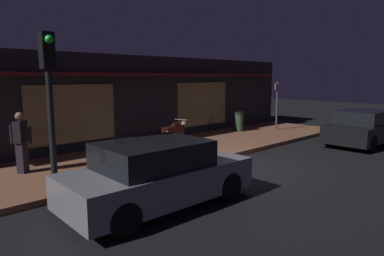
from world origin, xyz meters
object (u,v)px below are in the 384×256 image
Objects in this scene: parked_car_far at (363,128)px; parked_car_near at (158,174)px; motorcycle at (174,133)px; traffic_light_pole at (50,91)px; sign_post at (277,102)px; trash_bin at (239,121)px; bicycle_parked at (156,150)px; person_photographer at (21,141)px.

parked_car_near is at bearing 177.41° from parked_car_far.
traffic_light_pole is (-5.79, -3.04, 1.83)m from motorcycle.
trash_bin is (-1.66, 1.04, -0.89)m from sign_post.
parked_car_near and parked_car_far have the same top height.
traffic_light_pole is (-3.73, -1.50, 1.97)m from bicycle_parked.
motorcycle is at bearing 175.30° from sign_post.
trash_bin is at bearing 2.94° from person_photographer.
motorcycle reaches higher than trash_bin.
motorcycle is at bearing 36.81° from bicycle_parked.
traffic_light_pole is 0.87× the size of parked_car_near.
parked_car_far is at bearing -20.65° from bicycle_parked.
bicycle_parked is 7.00m from trash_bin.
bicycle_parked is 1.67× the size of trash_bin.
motorcycle is 7.77m from parked_car_far.
bicycle_parked is (-2.06, -1.54, -0.14)m from motorcycle.
traffic_light_pole reaches higher than trash_bin.
parked_car_near is 1.01× the size of parked_car_far.
person_photographer is 11.76m from sign_post.
person_photographer is 12.57m from parked_car_far.
trash_bin is 0.22× the size of parked_car_near.
parked_car_near is at bearing -71.79° from person_photographer.
trash_bin is at bearing 6.46° from motorcycle.
trash_bin is (10.08, 0.52, -0.41)m from person_photographer.
parked_car_near reaches higher than trash_bin.
person_photographer is at bearing 179.93° from motorcycle.
bicycle_parked is at bearing 159.35° from parked_car_far.
sign_post is at bearing 89.01° from parked_car_far.
parked_car_near reaches higher than bicycle_parked.
sign_post is 11.02m from parked_car_near.
bicycle_parked is 3.76m from person_photographer.
parked_car_near is 10.30m from parked_car_far.
parked_car_near reaches higher than motorcycle.
motorcycle is 0.70× the size of sign_post.
motorcycle is 0.41× the size of parked_car_near.
bicycle_parked is 8.47m from sign_post.
trash_bin is at bearing 147.87° from sign_post.
trash_bin is at bearing 18.88° from traffic_light_pole.
parked_car_far is (11.67, -4.67, -0.32)m from person_photographer.
person_photographer is 0.41× the size of parked_car_far.
person_photographer is 4.43m from parked_car_near.
person_photographer is at bearing 83.68° from traffic_light_pole.
bicycle_parked is at bearing 21.89° from traffic_light_pole.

